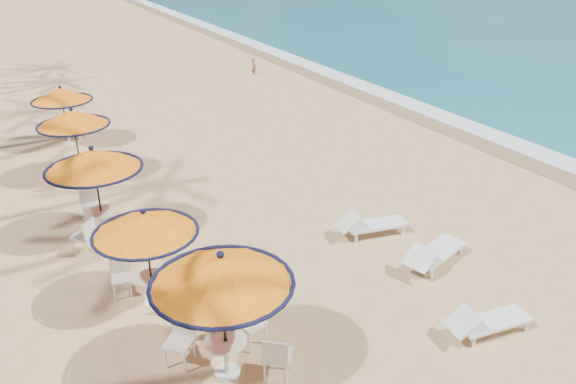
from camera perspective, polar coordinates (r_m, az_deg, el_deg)
name	(u,v)px	position (r m, az deg, el deg)	size (l,w,h in m)	color
ground	(440,311)	(12.33, 15.21, -11.55)	(160.00, 160.00, 0.00)	tan
foam_strip	(443,117)	(24.72, 15.48, 7.38)	(1.20, 140.00, 0.04)	white
wetsand_band	(427,120)	(24.13, 13.91, 7.13)	(1.40, 140.00, 0.02)	olive
station_0	(224,285)	(9.47, -6.53, -9.35)	(2.43, 2.43, 2.54)	black
station_1	(145,232)	(11.58, -14.28, -3.99)	(2.14, 2.14, 2.23)	black
station_2	(95,171)	(14.53, -19.04, 2.00)	(2.37, 2.38, 2.47)	black
station_3	(72,126)	(18.43, -21.07, 6.32)	(2.20, 2.20, 2.30)	black
station_4	(64,101)	(21.76, -21.83, 8.56)	(2.12, 2.12, 2.21)	black
lounger_near	(486,321)	(11.81, 19.49, -12.28)	(1.84, 0.78, 0.64)	white
lounger_mid	(434,253)	(13.61, 14.58, -6.03)	(2.04, 1.18, 0.70)	white
lounger_far	(369,224)	(14.59, 8.27, -3.23)	(1.95, 0.93, 0.67)	white
person	(254,66)	(30.94, -3.50, 12.66)	(0.35, 0.23, 0.97)	#8A5F46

